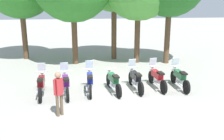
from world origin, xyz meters
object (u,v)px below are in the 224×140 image
motorcycle_2 (90,81)px  motorcycle_5 (157,78)px  motorcycle_0 (41,84)px  motorcycle_3 (113,81)px  motorcycle_1 (66,84)px  motorcycle_4 (135,79)px  motorcycle_6 (180,78)px  person_0 (59,90)px

motorcycle_2 → motorcycle_5: 3.25m
motorcycle_2 → motorcycle_5: (3.25, 0.16, 0.00)m
motorcycle_0 → motorcycle_3: (3.25, 0.08, -0.01)m
motorcycle_2 → motorcycle_3: size_ratio=1.01×
motorcycle_1 → motorcycle_4: (3.25, 0.29, 0.00)m
motorcycle_4 → motorcycle_2: bearing=86.0°
motorcycle_1 → motorcycle_2: (1.09, 0.24, 0.00)m
motorcycle_3 → motorcycle_5: size_ratio=0.99×
motorcycle_2 → motorcycle_4: size_ratio=1.00×
motorcycle_6 → motorcycle_2: bearing=88.5°
motorcycle_0 → motorcycle_3: motorcycle_0 is taller
motorcycle_3 → person_0: bearing=124.7°
motorcycle_0 → person_0: size_ratio=1.29×
motorcycle_2 → person_0: person_0 is taller
motorcycle_0 → motorcycle_6: size_ratio=1.00×
person_0 → motorcycle_5: bearing=85.2°
person_0 → motorcycle_6: bearing=79.0°
motorcycle_2 → motorcycle_3: (1.08, -0.12, -0.01)m
motorcycle_1 → motorcycle_2: same height
motorcycle_3 → motorcycle_0: bearing=81.6°
motorcycle_5 → motorcycle_6: bearing=-102.6°
motorcycle_2 → motorcycle_4: 2.16m
motorcycle_3 → motorcycle_6: 3.26m
motorcycle_0 → person_0: 2.43m
motorcycle_4 → person_0: size_ratio=1.29×
motorcycle_1 → motorcycle_0: bearing=80.1°
motorcycle_0 → motorcycle_6: bearing=-91.3°
motorcycle_3 → motorcycle_6: motorcycle_6 is taller
motorcycle_6 → motorcycle_4: bearing=87.5°
motorcycle_0 → motorcycle_4: size_ratio=1.00×
motorcycle_2 → motorcycle_3: motorcycle_2 is taller
person_0 → motorcycle_0: bearing=169.3°
motorcycle_3 → person_0: person_0 is taller
motorcycle_2 → motorcycle_6: same height
motorcycle_1 → motorcycle_3: 2.17m
motorcycle_0 → motorcycle_2: (2.17, 0.19, 0.00)m
motorcycle_2 → motorcycle_6: size_ratio=1.00×
motorcycle_5 → motorcycle_6: same height
motorcycle_0 → motorcycle_5: 5.43m
motorcycle_0 → motorcycle_6: 6.51m
motorcycle_6 → motorcycle_1: bearing=91.0°
motorcycle_0 → motorcycle_5: (5.42, 0.35, 0.00)m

